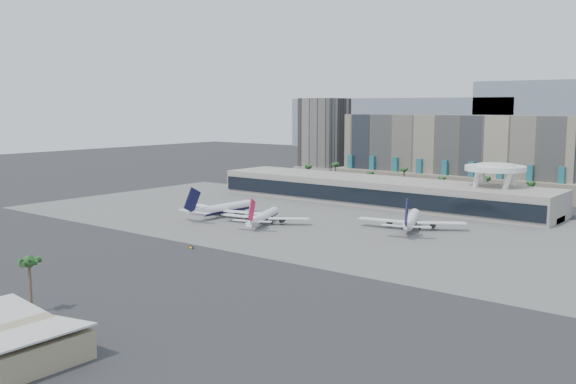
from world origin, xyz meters
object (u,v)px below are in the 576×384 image
Objects in this scene: airliner_centre at (264,216)px; service_vehicle_b at (250,225)px; taxiway_sign at (191,247)px; service_vehicle_a at (190,206)px; airliner_left at (224,208)px; airliner_right at (411,220)px.

airliner_centre is 10.91× the size of service_vehicle_b.
service_vehicle_b is 42.51m from taxiway_sign.
service_vehicle_b is at bearing -25.88° from service_vehicle_a.
taxiway_sign is at bearing -50.20° from service_vehicle_a.
service_vehicle_b is at bearing -21.24° from airliner_left.
airliner_right is at bearing 1.28° from service_vehicle_a.
airliner_right is at bearing 66.70° from taxiway_sign.
airliner_left reaches higher than service_vehicle_b.
airliner_left is 1.05× the size of airliner_right.
service_vehicle_b is (23.98, -9.96, -2.84)m from airliner_left.
airliner_centre is 8.14m from service_vehicle_b.
airliner_right reaches higher than airliner_left.
service_vehicle_a is (-53.97, 10.04, -2.19)m from airliner_centre.
taxiway_sign is (9.71, -48.93, -2.76)m from airliner_centre.
service_vehicle_a is 86.79m from taxiway_sign.
service_vehicle_a is at bearing 166.61° from airliner_right.
airliner_right reaches higher than airliner_centre.
taxiway_sign is (10.49, -41.20, -0.35)m from service_vehicle_b.
service_vehicle_b reaches higher than taxiway_sign.
airliner_left is 30.34m from service_vehicle_a.
airliner_left is at bearing 159.80° from service_vehicle_b.
service_vehicle_b is (53.19, -17.77, -0.22)m from service_vehicle_a.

